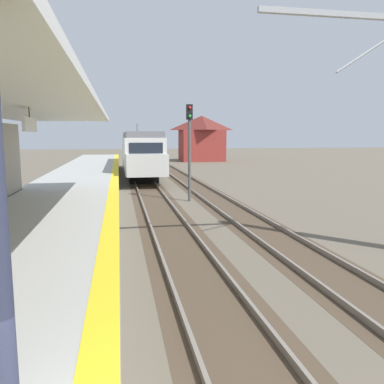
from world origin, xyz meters
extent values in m
cube|color=#A8A8A3|center=(-2.50, 16.00, 0.45)|extent=(5.00, 80.00, 0.90)
cube|color=yellow|center=(-0.25, 16.00, 0.90)|extent=(0.50, 80.00, 0.01)
cylinder|color=#2D334C|center=(-0.65, -0.05, 2.14)|extent=(0.16, 0.16, 4.27)
cube|color=white|center=(-2.20, 8.55, 3.82)|extent=(0.08, 1.40, 0.36)
cylinder|color=#333333|center=(-2.20, 8.55, 4.14)|extent=(0.03, 0.03, 0.27)
cube|color=#4C3D2D|center=(1.90, 20.00, 0.00)|extent=(2.34, 120.00, 0.01)
cube|color=slate|center=(1.18, 20.00, 0.08)|extent=(0.08, 120.00, 0.15)
cube|color=slate|center=(2.62, 20.00, 0.08)|extent=(0.08, 120.00, 0.15)
cube|color=#4C3D2D|center=(5.30, 20.00, 0.00)|extent=(2.34, 120.00, 0.01)
cube|color=slate|center=(4.58, 20.00, 0.08)|extent=(0.08, 120.00, 0.15)
cube|color=slate|center=(6.02, 20.00, 0.08)|extent=(0.08, 120.00, 0.15)
cube|color=silver|center=(1.90, 34.00, 2.07)|extent=(2.90, 18.00, 2.70)
cube|color=slate|center=(1.90, 34.00, 3.64)|extent=(2.67, 18.00, 0.44)
cube|color=black|center=(1.90, 24.98, 2.48)|extent=(2.32, 0.06, 1.21)
cube|color=silver|center=(1.90, 24.20, 1.60)|extent=(2.78, 1.60, 1.49)
cube|color=black|center=(3.36, 34.00, 2.48)|extent=(0.04, 15.84, 0.86)
cylinder|color=#333333|center=(1.90, 37.60, 4.31)|extent=(0.06, 0.06, 0.90)
cube|color=black|center=(1.90, 28.15, 0.36)|extent=(2.17, 2.20, 0.72)
cube|color=black|center=(1.90, 39.85, 0.36)|extent=(2.17, 2.20, 0.72)
cylinder|color=#4C4C4C|center=(3.80, 18.62, 2.20)|extent=(0.16, 0.16, 4.40)
cube|color=black|center=(3.80, 18.62, 4.80)|extent=(0.32, 0.24, 0.80)
sphere|color=red|center=(3.80, 18.48, 5.02)|extent=(0.16, 0.16, 0.16)
sphere|color=green|center=(3.80, 18.48, 4.58)|extent=(0.16, 0.16, 0.16)
cube|color=#9EA3A8|center=(6.22, 8.27, 6.90)|extent=(4.80, 0.16, 0.16)
cylinder|color=#9EA3A8|center=(7.42, 8.27, 6.10)|extent=(2.47, 0.07, 1.60)
cube|color=maroon|center=(11.72, 53.02, 2.20)|extent=(6.00, 4.80, 4.40)
pyramid|color=maroon|center=(11.72, 53.02, 5.40)|extent=(6.60, 5.28, 2.00)
camera|label=1|loc=(0.05, -2.35, 3.52)|focal=36.83mm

